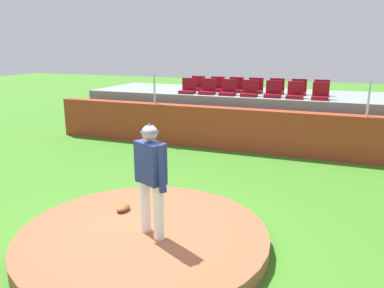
# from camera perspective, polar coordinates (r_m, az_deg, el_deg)

# --- Properties ---
(ground_plane) EXTENTS (60.00, 60.00, 0.00)m
(ground_plane) POSITION_cam_1_polar(r_m,az_deg,el_deg) (6.26, -7.23, -14.60)
(ground_plane) COLOR #3C7A22
(pitchers_mound) EXTENTS (3.90, 3.90, 0.23)m
(pitchers_mound) POSITION_cam_1_polar(r_m,az_deg,el_deg) (6.21, -7.26, -13.69)
(pitchers_mound) COLOR #955637
(pitchers_mound) RESTS_ON ground_plane
(pitcher) EXTENTS (0.70, 0.44, 1.74)m
(pitcher) POSITION_cam_1_polar(r_m,az_deg,el_deg) (5.65, -6.19, -4.15)
(pitcher) COLOR white
(pitcher) RESTS_ON pitchers_mound
(baseball) EXTENTS (0.07, 0.07, 0.07)m
(baseball) POSITION_cam_1_polar(r_m,az_deg,el_deg) (6.94, -5.46, -9.11)
(baseball) COLOR white
(baseball) RESTS_ON pitchers_mound
(fielding_glove) EXTENTS (0.21, 0.31, 0.11)m
(fielding_glove) POSITION_cam_1_polar(r_m,az_deg,el_deg) (6.87, -10.25, -9.36)
(fielding_glove) COLOR brown
(fielding_glove) RESTS_ON pitchers_mound
(brick_barrier) EXTENTS (12.39, 0.40, 1.25)m
(brick_barrier) POSITION_cam_1_polar(r_m,az_deg,el_deg) (11.36, 7.16, 2.14)
(brick_barrier) COLOR #9D391F
(brick_barrier) RESTS_ON ground_plane
(fence_post_left) EXTENTS (0.06, 0.06, 0.92)m
(fence_post_left) POSITION_cam_1_polar(r_m,az_deg,el_deg) (12.16, -5.63, 8.19)
(fence_post_left) COLOR silver
(fence_post_left) RESTS_ON brick_barrier
(fence_post_right) EXTENTS (0.06, 0.06, 0.92)m
(fence_post_right) POSITION_cam_1_polar(r_m,az_deg,el_deg) (10.88, 24.88, 6.19)
(fence_post_right) COLOR silver
(fence_post_right) RESTS_ON brick_barrier
(bleacher_platform) EXTENTS (11.41, 3.18, 1.49)m
(bleacher_platform) POSITION_cam_1_polar(r_m,az_deg,el_deg) (13.45, 9.51, 4.48)
(bleacher_platform) COLOR gray
(bleacher_platform) RESTS_ON ground_plane
(stadium_chair_0) EXTENTS (0.48, 0.44, 0.50)m
(stadium_chair_0) POSITION_cam_1_polar(r_m,az_deg,el_deg) (12.89, -0.59, 8.28)
(stadium_chair_0) COLOR maroon
(stadium_chair_0) RESTS_ON bleacher_platform
(stadium_chair_1) EXTENTS (0.48, 0.44, 0.50)m
(stadium_chair_1) POSITION_cam_1_polar(r_m,az_deg,el_deg) (12.70, 2.39, 8.17)
(stadium_chair_1) COLOR maroon
(stadium_chair_1) RESTS_ON bleacher_platform
(stadium_chair_2) EXTENTS (0.48, 0.44, 0.50)m
(stadium_chair_2) POSITION_cam_1_polar(r_m,az_deg,el_deg) (12.48, 5.44, 8.01)
(stadium_chair_2) COLOR maroon
(stadium_chair_2) RESTS_ON bleacher_platform
(stadium_chair_3) EXTENTS (0.48, 0.44, 0.50)m
(stadium_chair_3) POSITION_cam_1_polar(r_m,az_deg,el_deg) (12.27, 8.62, 7.80)
(stadium_chair_3) COLOR maroon
(stadium_chair_3) RESTS_ON bleacher_platform
(stadium_chair_4) EXTENTS (0.48, 0.44, 0.50)m
(stadium_chair_4) POSITION_cam_1_polar(r_m,az_deg,el_deg) (12.18, 12.01, 7.60)
(stadium_chair_4) COLOR maroon
(stadium_chair_4) RESTS_ON bleacher_platform
(stadium_chair_5) EXTENTS (0.48, 0.44, 0.50)m
(stadium_chair_5) POSITION_cam_1_polar(r_m,az_deg,el_deg) (12.05, 15.15, 7.35)
(stadium_chair_5) COLOR maroon
(stadium_chair_5) RESTS_ON bleacher_platform
(stadium_chair_6) EXTENTS (0.48, 0.44, 0.50)m
(stadium_chair_6) POSITION_cam_1_polar(r_m,az_deg,el_deg) (12.00, 18.62, 7.07)
(stadium_chair_6) COLOR maroon
(stadium_chair_6) RESTS_ON bleacher_platform
(stadium_chair_7) EXTENTS (0.48, 0.44, 0.50)m
(stadium_chair_7) POSITION_cam_1_polar(r_m,az_deg,el_deg) (13.78, 0.81, 8.67)
(stadium_chair_7) COLOR maroon
(stadium_chair_7) RESTS_ON bleacher_platform
(stadium_chair_8) EXTENTS (0.48, 0.44, 0.50)m
(stadium_chair_8) POSITION_cam_1_polar(r_m,az_deg,el_deg) (13.50, 3.74, 8.53)
(stadium_chair_8) COLOR maroon
(stadium_chair_8) RESTS_ON bleacher_platform
(stadium_chair_9) EXTENTS (0.48, 0.44, 0.50)m
(stadium_chair_9) POSITION_cam_1_polar(r_m,az_deg,el_deg) (13.34, 6.55, 8.39)
(stadium_chair_9) COLOR maroon
(stadium_chair_9) RESTS_ON bleacher_platform
(stadium_chair_10) EXTENTS (0.48, 0.44, 0.50)m
(stadium_chair_10) POSITION_cam_1_polar(r_m,az_deg,el_deg) (13.15, 9.44, 8.21)
(stadium_chair_10) COLOR maroon
(stadium_chair_10) RESTS_ON bleacher_platform
(stadium_chair_11) EXTENTS (0.48, 0.44, 0.50)m
(stadium_chair_11) POSITION_cam_1_polar(r_m,az_deg,el_deg) (13.08, 12.48, 8.03)
(stadium_chair_11) COLOR maroon
(stadium_chair_11) RESTS_ON bleacher_platform
(stadium_chair_12) EXTENTS (0.48, 0.44, 0.50)m
(stadium_chair_12) POSITION_cam_1_polar(r_m,az_deg,el_deg) (12.98, 15.61, 7.79)
(stadium_chair_12) COLOR maroon
(stadium_chair_12) RESTS_ON bleacher_platform
(stadium_chair_13) EXTENTS (0.48, 0.44, 0.50)m
(stadium_chair_13) POSITION_cam_1_polar(r_m,az_deg,el_deg) (12.92, 18.72, 7.54)
(stadium_chair_13) COLOR maroon
(stadium_chair_13) RESTS_ON bleacher_platform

